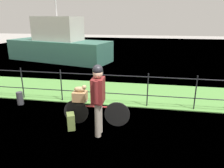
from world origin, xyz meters
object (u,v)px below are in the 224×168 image
at_px(mooring_bollard, 20,98).
at_px(moored_boat_near, 59,45).
at_px(backpack_on_paving, 71,121).
at_px(terrier_dog, 81,89).
at_px(cyclist_person, 98,94).
at_px(wooden_crate, 80,96).
at_px(bicycle_main, 96,112).

height_order(mooring_bollard, moored_boat_near, moored_boat_near).
distance_m(backpack_on_paving, moored_boat_near, 9.16).
relative_size(terrier_dog, backpack_on_paving, 0.79).
bearing_deg(cyclist_person, mooring_bollard, 155.40).
bearing_deg(cyclist_person, wooden_crate, 143.40).
relative_size(wooden_crate, cyclist_person, 0.20).
distance_m(terrier_dog, mooring_bollard, 2.60).
bearing_deg(backpack_on_paving, wooden_crate, 126.20).
distance_m(wooden_crate, terrier_dog, 0.20).
xyz_separation_m(wooden_crate, cyclist_person, (0.58, -0.43, 0.24)).
relative_size(cyclist_person, mooring_bollard, 4.11).
xyz_separation_m(backpack_on_paving, mooring_bollard, (-2.14, 1.19, 0.00)).
bearing_deg(wooden_crate, backpack_on_paving, -118.33).
xyz_separation_m(cyclist_person, mooring_bollard, (-2.88, 1.32, -0.80)).
height_order(cyclist_person, backpack_on_paving, cyclist_person).
xyz_separation_m(bicycle_main, moored_boat_near, (-4.41, 7.96, 0.65)).
relative_size(bicycle_main, moored_boat_near, 0.24).
distance_m(cyclist_person, moored_boat_near, 9.58).
distance_m(cyclist_person, backpack_on_paving, 1.10).
xyz_separation_m(wooden_crate, moored_boat_near, (-4.02, 7.97, 0.23)).
height_order(bicycle_main, moored_boat_near, moored_boat_near).
bearing_deg(terrier_dog, backpack_on_paving, -121.81).
bearing_deg(moored_boat_near, wooden_crate, -63.23).
bearing_deg(terrier_dog, bicycle_main, 2.10).
height_order(bicycle_main, cyclist_person, cyclist_person).
relative_size(cyclist_person, moored_boat_near, 0.24).
height_order(bicycle_main, wooden_crate, wooden_crate).
xyz_separation_m(bicycle_main, mooring_bollard, (-2.69, 0.87, -0.14)).
height_order(backpack_on_paving, moored_boat_near, moored_boat_near).
bearing_deg(bicycle_main, mooring_bollard, 162.00).
relative_size(cyclist_person, backpack_on_paving, 4.21).
bearing_deg(bicycle_main, terrier_dog, -177.90).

